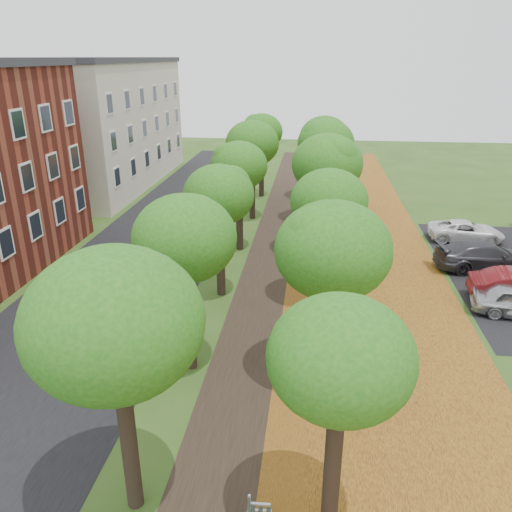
# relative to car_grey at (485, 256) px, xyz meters

# --- Properties ---
(ground) EXTENTS (120.00, 120.00, 0.00)m
(ground) POSITION_rel_car_grey_xyz_m (-11.00, -16.52, -0.74)
(ground) COLOR #2D4C19
(ground) RESTS_ON ground
(street_asphalt) EXTENTS (8.00, 70.00, 0.01)m
(street_asphalt) POSITION_rel_car_grey_xyz_m (-18.50, -1.52, -0.74)
(street_asphalt) COLOR black
(street_asphalt) RESTS_ON ground
(footpath) EXTENTS (3.20, 70.00, 0.01)m
(footpath) POSITION_rel_car_grey_xyz_m (-11.00, -1.52, -0.74)
(footpath) COLOR black
(footpath) RESTS_ON ground
(leaf_verge) EXTENTS (7.50, 70.00, 0.01)m
(leaf_verge) POSITION_rel_car_grey_xyz_m (-6.00, -1.52, -0.74)
(leaf_verge) COLOR #AD7320
(leaf_verge) RESTS_ON ground
(tree_row_west) EXTENTS (3.51, 33.51, 6.35)m
(tree_row_west) POSITION_rel_car_grey_xyz_m (-13.20, -1.52, 4.07)
(tree_row_west) COLOR black
(tree_row_west) RESTS_ON ground
(tree_row_east) EXTENTS (3.51, 33.51, 6.35)m
(tree_row_east) POSITION_rel_car_grey_xyz_m (-8.40, -1.52, 4.07)
(tree_row_east) COLOR black
(tree_row_east) RESTS_ON ground
(building_cream) EXTENTS (10.30, 20.30, 10.40)m
(building_cream) POSITION_rel_car_grey_xyz_m (-28.00, 16.48, 4.46)
(building_cream) COLOR beige
(building_cream) RESTS_ON ground
(car_grey) EXTENTS (5.34, 2.70, 1.49)m
(car_grey) POSITION_rel_car_grey_xyz_m (0.00, 0.00, 0.00)
(car_grey) COLOR #36363C
(car_grey) RESTS_ON ground
(car_white) EXTENTS (4.42, 2.07, 1.22)m
(car_white) POSITION_rel_car_grey_xyz_m (0.24, 4.48, -0.13)
(car_white) COLOR white
(car_white) RESTS_ON ground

